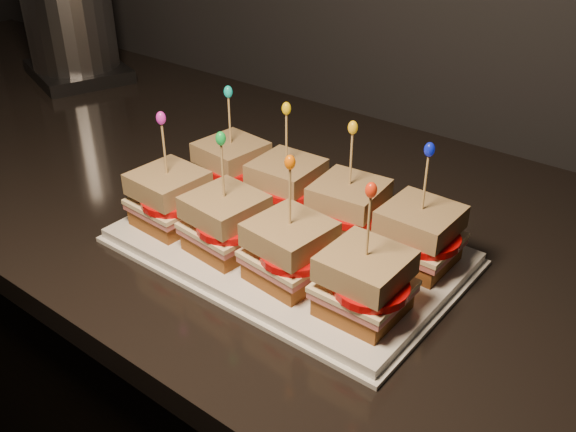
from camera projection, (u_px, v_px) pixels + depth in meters
The scene contains 63 objects.
cabinet at pixel (257, 400), 1.22m from camera, with size 2.45×0.69×0.85m, color black.
granite_slab at pixel (250, 195), 0.99m from camera, with size 2.49×0.73×0.04m, color black.
platter at pixel (288, 247), 0.82m from camera, with size 0.42×0.26×0.02m, color white.
platter_rim at pixel (288, 251), 0.82m from camera, with size 0.43×0.27×0.01m, color white.
sandwich_0_bread_bot at pixel (233, 182), 0.93m from camera, with size 0.08×0.08×0.02m, color brown.
sandwich_0_ham at pixel (232, 173), 0.92m from camera, with size 0.09×0.09×0.01m, color #B95455.
sandwich_0_cheese at pixel (232, 169), 0.92m from camera, with size 0.09×0.09×0.01m, color #FBE4AC.
sandwich_0_tomato at pixel (235, 168), 0.90m from camera, with size 0.08×0.08×0.01m, color red.
sandwich_0_bread_top at pixel (231, 152), 0.90m from camera, with size 0.08×0.08×0.03m, color #592B10.
sandwich_0_pick at pixel (230, 123), 0.88m from camera, with size 0.00×0.00×0.09m, color tan.
sandwich_0_frill at pixel (228, 92), 0.86m from camera, with size 0.01×0.01×0.02m, color #0DBAAA.
sandwich_1_bread_bot at pixel (286, 203), 0.88m from camera, with size 0.08×0.08×0.02m, color brown.
sandwich_1_ham at pixel (286, 194), 0.87m from camera, with size 0.09×0.09×0.01m, color #B95455.
sandwich_1_cheese at pixel (286, 189), 0.86m from camera, with size 0.09×0.09×0.01m, color #FBE4AC.
sandwich_1_tomato at pixel (291, 188), 0.85m from camera, with size 0.08×0.08×0.01m, color red.
sandwich_1_bread_top at pixel (286, 172), 0.85m from camera, with size 0.08×0.08×0.03m, color #592B10.
sandwich_1_pick at pixel (286, 141), 0.83m from camera, with size 0.00×0.00×0.09m, color tan.
sandwich_1_frill at pixel (286, 108), 0.81m from camera, with size 0.01×0.01×0.02m, color yellow.
sandwich_2_bread_bot at pixel (347, 227), 0.82m from camera, with size 0.08×0.08×0.02m, color brown.
sandwich_2_ham at pixel (348, 217), 0.82m from camera, with size 0.09×0.09×0.01m, color #B95455.
sandwich_2_cheese at pixel (348, 212), 0.81m from camera, with size 0.09×0.09×0.01m, color #FBE4AC.
sandwich_2_tomato at pixel (354, 212), 0.80m from camera, with size 0.08×0.08×0.01m, color red.
sandwich_2_bread_top at pixel (349, 194), 0.80m from camera, with size 0.08×0.08×0.03m, color #592B10.
sandwich_2_pick at pixel (351, 162), 0.78m from camera, with size 0.00×0.00×0.09m, color tan.
sandwich_2_frill at pixel (353, 127), 0.75m from camera, with size 0.01×0.01×0.02m, color yellow.
sandwich_3_bread_bot at pixel (417, 254), 0.77m from camera, with size 0.08×0.08×0.02m, color brown.
sandwich_3_ham at pixel (418, 243), 0.76m from camera, with size 0.09×0.09×0.01m, color #B95455.
sandwich_3_cheese at pixel (419, 238), 0.76m from camera, with size 0.09×0.09×0.01m, color #FBE4AC.
sandwich_3_tomato at pixel (426, 238), 0.74m from camera, with size 0.08×0.08×0.01m, color red.
sandwich_3_bread_top at pixel (421, 219), 0.75m from camera, with size 0.08×0.08×0.03m, color #592B10.
sandwich_3_pick at pixel (425, 186), 0.72m from camera, with size 0.00×0.00×0.09m, color tan.
sandwich_3_frill at pixel (429, 149), 0.70m from camera, with size 0.01×0.01×0.02m, color #0C19DE.
sandwich_4_bread_bot at pixel (171, 215), 0.85m from camera, with size 0.08×0.08×0.02m, color brown.
sandwich_4_ham at pixel (170, 205), 0.84m from camera, with size 0.09×0.09×0.01m, color #B95455.
sandwich_4_cheese at pixel (170, 201), 0.84m from camera, with size 0.09×0.09×0.01m, color #FBE4AC.
sandwich_4_tomato at pixel (172, 200), 0.82m from camera, with size 0.08×0.08×0.01m, color red.
sandwich_4_bread_top at pixel (168, 183), 0.82m from camera, with size 0.08×0.08×0.03m, color #592B10.
sandwich_4_pick at pixel (165, 152), 0.80m from camera, with size 0.00×0.00×0.09m, color tan.
sandwich_4_frill at pixel (161, 118), 0.78m from camera, with size 0.01×0.01×0.02m, color #D722B8.
sandwich_5_bread_bot at pixel (227, 240), 0.80m from camera, with size 0.08×0.08×0.02m, color brown.
sandwich_5_ham at pixel (226, 230), 0.79m from camera, with size 0.09×0.09×0.01m, color #B95455.
sandwich_5_cheese at pixel (226, 225), 0.78m from camera, with size 0.09×0.09×0.01m, color #FBE4AC.
sandwich_5_tomato at pixel (229, 225), 0.77m from camera, with size 0.08×0.08×0.01m, color red.
sandwich_5_bread_top at pixel (225, 207), 0.77m from camera, with size 0.08×0.08×0.03m, color #592B10.
sandwich_5_pick at pixel (223, 174), 0.75m from camera, with size 0.00×0.00×0.09m, color tan.
sandwich_5_frill at pixel (221, 139), 0.73m from camera, with size 0.01×0.01×0.02m, color green.
sandwich_6_bread_bot at pixel (290, 269), 0.74m from camera, with size 0.08×0.08×0.02m, color brown.
sandwich_6_ham at pixel (290, 258), 0.73m from camera, with size 0.09×0.09×0.01m, color #B95455.
sandwich_6_cheese at pixel (290, 253), 0.73m from camera, with size 0.09×0.09×0.01m, color #FBE4AC.
sandwich_6_tomato at pixel (295, 254), 0.72m from camera, with size 0.08×0.08×0.01m, color red.
sandwich_6_bread_top at pixel (290, 234), 0.72m from camera, with size 0.08×0.08×0.03m, color #592B10.
sandwich_6_pick at pixel (290, 200), 0.69m from camera, with size 0.00×0.00×0.09m, color tan.
sandwich_6_frill at pixel (290, 162), 0.67m from camera, with size 0.01×0.01×0.02m, color #F46301.
sandwich_7_bread_bot at pixel (363, 303), 0.69m from camera, with size 0.08×0.08×0.02m, color brown.
sandwich_7_ham at pixel (364, 291), 0.68m from camera, with size 0.09×0.09×0.01m, color #B95455.
sandwich_7_cheese at pixel (364, 286), 0.68m from camera, with size 0.09×0.09×0.01m, color #FBE4AC.
sandwich_7_tomato at pixel (371, 287), 0.66m from camera, with size 0.08×0.08×0.01m, color red.
sandwich_7_bread_top at pixel (366, 266), 0.66m from camera, with size 0.08×0.08×0.03m, color #592B10.
sandwich_7_pick at pixel (368, 230), 0.64m from camera, with size 0.00×0.00×0.09m, color tan.
sandwich_7_frill at pixel (371, 190), 0.62m from camera, with size 0.01×0.01×0.02m, color red.
appliance_base at pixel (79, 71), 1.42m from camera, with size 0.22×0.18×0.03m, color #262628.
appliance_body at pixel (68, 10), 1.36m from camera, with size 0.18×0.18×0.24m, color silver.
appliance at pixel (69, 12), 1.36m from camera, with size 0.22×0.18×0.28m, color silver, non-canonical shape.
Camera 1 is at (-0.04, 1.00, 1.35)m, focal length 40.00 mm.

